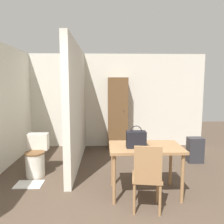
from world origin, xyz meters
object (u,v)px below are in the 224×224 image
Objects in this scene: dining_table at (145,152)px; wooden_chair at (147,175)px; handbag at (136,139)px; wooden_cabinet at (118,113)px; toilet at (36,157)px; space_heater at (195,150)px.

wooden_chair is (-0.06, -0.47, -0.17)m from dining_table.
wooden_chair is 2.82× the size of handbag.
dining_table is 2.51m from wooden_cabinet.
dining_table is 0.58× the size of wooden_cabinet.
handbag is 2.56m from wooden_cabinet.
wooden_cabinet is at bearing 46.11° from toilet.
dining_table is at bearing -83.69° from wooden_cabinet.
handbag is at bearing 111.62° from wooden_chair.
handbag is 2.16m from space_heater.
wooden_chair reaches higher than toilet.
dining_table is 0.28m from handbag.
dining_table is at bearing -134.99° from space_heater.
handbag reaches higher than space_heater.
wooden_cabinet is 3.41× the size of space_heater.
dining_table is 3.33× the size of handbag.
handbag is 0.60× the size of space_heater.
wooden_cabinet is (1.63, 1.69, 0.60)m from toilet.
toilet reaches higher than space_heater.
handbag reaches higher than dining_table.
dining_table is 1.95m from space_heater.
wooden_cabinet is 2.09m from space_heater.
toilet is 2.03m from handbag.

